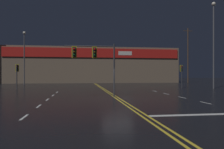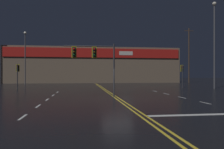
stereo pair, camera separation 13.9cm
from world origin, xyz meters
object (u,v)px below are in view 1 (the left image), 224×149
at_px(streetlight_near_right, 214,35).
at_px(streetlight_median_approach, 24,51).
at_px(traffic_signal_median, 93,56).
at_px(traffic_signal_corner_northwest, 17,71).
at_px(traffic_signal_corner_northeast, 181,71).

bearing_deg(streetlight_near_right, streetlight_median_approach, 152.80).
relative_size(traffic_signal_median, streetlight_near_right, 0.38).
height_order(traffic_signal_median, traffic_signal_corner_northwest, traffic_signal_median).
bearing_deg(streetlight_near_right, traffic_signal_corner_northwest, 175.43).
bearing_deg(streetlight_median_approach, streetlight_near_right, -27.20).
relative_size(traffic_signal_corner_northwest, streetlight_median_approach, 0.33).
bearing_deg(traffic_signal_median, streetlight_median_approach, 115.56).
relative_size(traffic_signal_median, traffic_signal_corner_northeast, 1.38).
bearing_deg(traffic_signal_corner_northwest, traffic_signal_corner_northeast, 0.23).
xyz_separation_m(traffic_signal_median, traffic_signal_corner_northeast, (13.86, 11.81, -1.08)).
bearing_deg(streetlight_near_right, traffic_signal_median, -151.49).
distance_m(traffic_signal_median, streetlight_median_approach, 27.46).
distance_m(traffic_signal_corner_northeast, streetlight_near_right, 6.67).
bearing_deg(traffic_signal_corner_northwest, streetlight_median_approach, 99.87).
xyz_separation_m(streetlight_near_right, streetlight_median_approach, (-29.36, 15.09, -1.10)).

